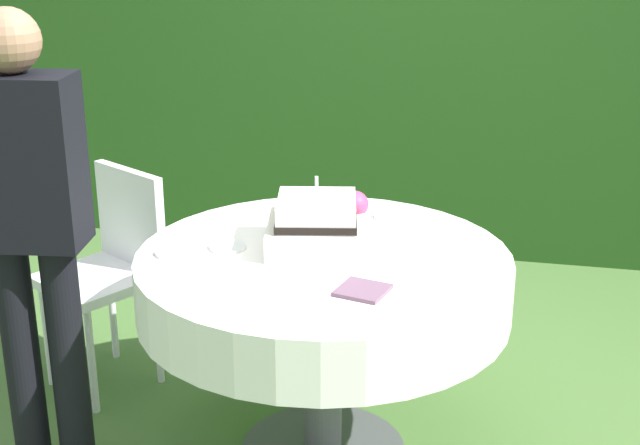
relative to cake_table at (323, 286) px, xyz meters
name	(u,v)px	position (x,y,z in m)	size (l,w,h in m)	color
foliage_hedge	(408,28)	(0.00, 2.26, 0.58)	(6.76, 0.46, 2.49)	#234C19
cake_table	(323,286)	(0.00, 0.00, 0.00)	(1.27, 1.27, 0.78)	#4C4C51
wedding_cake	(319,224)	(-0.03, 0.07, 0.20)	(0.39, 0.40, 0.25)	silver
serving_plate_near	(174,252)	(-0.49, -0.10, 0.12)	(0.13, 0.13, 0.01)	white
serving_plate_far	(228,247)	(-0.33, -0.02, 0.12)	(0.13, 0.13, 0.01)	white
serving_plate_left	(389,216)	(0.16, 0.42, 0.12)	(0.12, 0.12, 0.01)	white
napkin_stack	(363,290)	(0.18, -0.28, 0.12)	(0.14, 0.14, 0.01)	#6B4C60
garden_chair	(113,257)	(-0.95, 0.37, -0.12)	(0.55, 0.55, 0.89)	white
standing_person	(29,221)	(-0.90, -0.29, 0.27)	(0.38, 0.25, 1.60)	black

